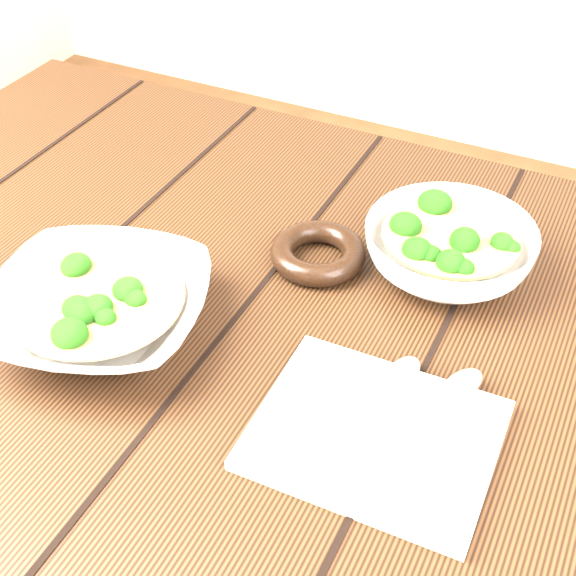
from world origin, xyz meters
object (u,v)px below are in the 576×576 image
at_px(soup_bowl_back, 449,249).
at_px(trivet, 318,253).
at_px(soup_bowl_front, 99,308).
at_px(table, 266,388).
at_px(napkin, 375,435).

relative_size(soup_bowl_back, trivet, 2.26).
height_order(soup_bowl_front, soup_bowl_back, soup_bowl_back).
xyz_separation_m(table, trivet, (0.02, 0.10, 0.13)).
xyz_separation_m(soup_bowl_back, trivet, (-0.13, -0.05, -0.02)).
bearing_deg(soup_bowl_front, napkin, -2.05).
relative_size(table, soup_bowl_front, 4.43).
bearing_deg(trivet, soup_bowl_back, 19.59).
relative_size(soup_bowl_front, napkin, 1.29).
height_order(table, trivet, trivet).
relative_size(table, soup_bowl_back, 4.93).
bearing_deg(table, soup_bowl_front, -143.42).
distance_m(table, soup_bowl_back, 0.26).
distance_m(soup_bowl_back, trivet, 0.14).
distance_m(table, napkin, 0.24).
relative_size(soup_bowl_front, soup_bowl_back, 1.11).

